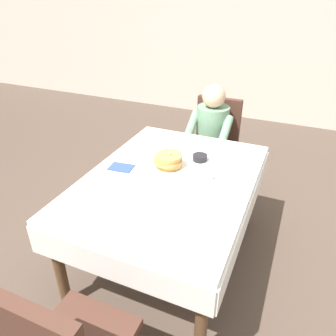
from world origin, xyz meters
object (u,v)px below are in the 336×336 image
at_px(bowl_butter, 200,158).
at_px(syrup_pitcher, 138,150).
at_px(spoon_near_edge, 149,191).
at_px(breakfast_stack, 169,161).
at_px(diner_person, 211,132).
at_px(knife_right_of_plate, 193,175).
at_px(plate_breakfast, 169,167).
at_px(fork_left_of_plate, 144,164).
at_px(chair_diner, 214,139).
at_px(dining_table_main, 170,188).
at_px(cup_coffee, 207,173).

xyz_separation_m(bowl_butter, syrup_pitcher, (-0.47, -0.10, 0.02)).
bearing_deg(spoon_near_edge, breakfast_stack, 99.36).
relative_size(diner_person, spoon_near_edge, 7.47).
bearing_deg(knife_right_of_plate, plate_breakfast, 82.81).
height_order(fork_left_of_plate, spoon_near_edge, same).
bearing_deg(plate_breakfast, breakfast_stack, 155.11).
height_order(diner_person, syrup_pitcher, diner_person).
xyz_separation_m(chair_diner, diner_person, (-0.00, -0.16, 0.14)).
bearing_deg(bowl_butter, fork_left_of_plate, -147.76).
xyz_separation_m(chair_diner, knife_right_of_plate, (0.14, -1.08, 0.21)).
height_order(dining_table_main, plate_breakfast, plate_breakfast).
xyz_separation_m(plate_breakfast, breakfast_stack, (-0.00, 0.00, 0.05)).
height_order(diner_person, fork_left_of_plate, diner_person).
relative_size(diner_person, bowl_butter, 10.18).
relative_size(bowl_butter, fork_left_of_plate, 0.61).
distance_m(dining_table_main, diner_person, 1.01).
distance_m(plate_breakfast, fork_left_of_plate, 0.19).
bearing_deg(syrup_pitcher, chair_diner, 70.13).
distance_m(breakfast_stack, cup_coffee, 0.30).
bearing_deg(diner_person, knife_right_of_plate, 98.94).
bearing_deg(breakfast_stack, bowl_butter, 50.39).
height_order(chair_diner, spoon_near_edge, chair_diner).
bearing_deg(dining_table_main, bowl_butter, 70.62).
xyz_separation_m(plate_breakfast, syrup_pitcher, (-0.30, 0.10, 0.03)).
distance_m(plate_breakfast, spoon_near_edge, 0.32).
bearing_deg(fork_left_of_plate, bowl_butter, -61.00).
xyz_separation_m(diner_person, breakfast_stack, (-0.05, -0.90, 0.13)).
distance_m(fork_left_of_plate, spoon_near_edge, 0.35).
relative_size(syrup_pitcher, spoon_near_edge, 0.53).
bearing_deg(knife_right_of_plate, bowl_butter, 5.05).
bearing_deg(knife_right_of_plate, fork_left_of_plate, 88.81).
relative_size(fork_left_of_plate, spoon_near_edge, 1.20).
height_order(chair_diner, breakfast_stack, chair_diner).
bearing_deg(chair_diner, dining_table_main, 90.46).
relative_size(breakfast_stack, knife_right_of_plate, 1.04).
xyz_separation_m(fork_left_of_plate, knife_right_of_plate, (0.38, 0.00, 0.00)).
bearing_deg(bowl_butter, plate_breakfast, -129.02).
distance_m(breakfast_stack, fork_left_of_plate, 0.20).
height_order(breakfast_stack, syrup_pitcher, breakfast_stack).
xyz_separation_m(plate_breakfast, fork_left_of_plate, (-0.19, -0.02, -0.01)).
xyz_separation_m(dining_table_main, plate_breakfast, (-0.05, 0.11, 0.10)).
bearing_deg(fork_left_of_plate, knife_right_of_plate, -93.24).
height_order(breakfast_stack, fork_left_of_plate, breakfast_stack).
relative_size(fork_left_of_plate, knife_right_of_plate, 0.90).
height_order(chair_diner, plate_breakfast, chair_diner).
height_order(breakfast_stack, knife_right_of_plate, breakfast_stack).
distance_m(chair_diner, diner_person, 0.21).
height_order(plate_breakfast, cup_coffee, cup_coffee).
xyz_separation_m(dining_table_main, fork_left_of_plate, (-0.24, 0.09, 0.09)).
bearing_deg(fork_left_of_plate, cup_coffee, -93.81).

